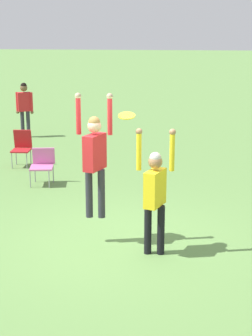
{
  "coord_description": "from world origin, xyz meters",
  "views": [
    {
      "loc": [
        1.07,
        -8.91,
        3.71
      ],
      "look_at": [
        0.22,
        0.07,
        1.3
      ],
      "focal_mm": 60.0,
      "sensor_mm": 36.0,
      "label": 1
    }
  ],
  "objects_px": {
    "person_jumping": "(95,153)",
    "person_spectator_near": "(24,105)",
    "person_defending": "(155,189)",
    "frisbee": "(127,116)",
    "camping_chair_2": "(42,163)",
    "camping_chair_0": "(22,145)"
  },
  "relations": [
    {
      "from": "person_jumping",
      "to": "frisbee",
      "type": "height_order",
      "value": "person_jumping"
    },
    {
      "from": "person_defending",
      "to": "camping_chair_0",
      "type": "relative_size",
      "value": 2.22
    },
    {
      "from": "frisbee",
      "to": "camping_chair_0",
      "type": "height_order",
      "value": "frisbee"
    },
    {
      "from": "person_defending",
      "to": "frisbee",
      "type": "xyz_separation_m",
      "value": [
        -0.46,
        0.08,
        1.15
      ]
    },
    {
      "from": "person_jumping",
      "to": "person_spectator_near",
      "type": "height_order",
      "value": "person_jumping"
    },
    {
      "from": "camping_chair_0",
      "to": "camping_chair_2",
      "type": "relative_size",
      "value": 1.13
    },
    {
      "from": "frisbee",
      "to": "person_spectator_near",
      "type": "distance_m",
      "value": 9.78
    },
    {
      "from": "person_jumping",
      "to": "person_spectator_near",
      "type": "distance_m",
      "value": 9.21
    },
    {
      "from": "frisbee",
      "to": "person_jumping",
      "type": "bearing_deg",
      "value": 150.9
    },
    {
      "from": "person_defending",
      "to": "camping_chair_2",
      "type": "bearing_deg",
      "value": -122.74
    },
    {
      "from": "person_jumping",
      "to": "person_defending",
      "type": "bearing_deg",
      "value": -90.0
    },
    {
      "from": "camping_chair_0",
      "to": "camping_chair_2",
      "type": "bearing_deg",
      "value": 118.43
    },
    {
      "from": "frisbee",
      "to": "camping_chair_0",
      "type": "relative_size",
      "value": 0.28
    },
    {
      "from": "camping_chair_2",
      "to": "person_spectator_near",
      "type": "height_order",
      "value": "person_spectator_near"
    },
    {
      "from": "camping_chair_0",
      "to": "person_spectator_near",
      "type": "height_order",
      "value": "person_spectator_near"
    },
    {
      "from": "person_defending",
      "to": "person_spectator_near",
      "type": "bearing_deg",
      "value": -131.87
    },
    {
      "from": "person_jumping",
      "to": "person_spectator_near",
      "type": "xyz_separation_m",
      "value": [
        -3.54,
        8.49,
        -0.52
      ]
    },
    {
      "from": "camping_chair_0",
      "to": "person_spectator_near",
      "type": "relative_size",
      "value": 0.54
    },
    {
      "from": "frisbee",
      "to": "camping_chair_2",
      "type": "xyz_separation_m",
      "value": [
        -2.29,
        3.66,
        -1.76
      ]
    },
    {
      "from": "person_jumping",
      "to": "camping_chair_0",
      "type": "xyz_separation_m",
      "value": [
        -2.65,
        4.92,
        -1.03
      ]
    },
    {
      "from": "frisbee",
      "to": "person_defending",
      "type": "bearing_deg",
      "value": -9.75
    },
    {
      "from": "camping_chair_0",
      "to": "person_spectator_near",
      "type": "distance_m",
      "value": 3.71
    }
  ]
}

